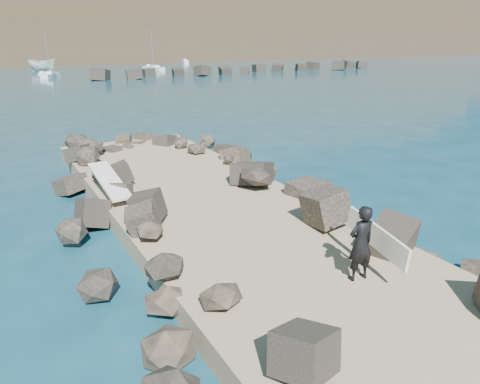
{
  "coord_description": "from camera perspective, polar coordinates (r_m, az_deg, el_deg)",
  "views": [
    {
      "loc": [
        -5.57,
        -10.59,
        5.47
      ],
      "look_at": [
        0.0,
        -1.0,
        1.5
      ],
      "focal_mm": 32.0,
      "sensor_mm": 36.0,
      "label": 1
    }
  ],
  "objects": [
    {
      "name": "sailboat_f",
      "position": [
        109.67,
        -7.47,
        16.84
      ],
      "size": [
        1.75,
        5.03,
        6.17
      ],
      "color": "white",
      "rests_on": "ground"
    },
    {
      "name": "sailboat_b",
      "position": [
        72.94,
        -23.95,
        14.04
      ],
      "size": [
        3.48,
        5.27,
        6.6
      ],
      "color": "white",
      "rests_on": "ground"
    },
    {
      "name": "surfer_with_board",
      "position": [
        9.4,
        16.08,
        -6.48
      ],
      "size": [
        1.0,
        2.06,
        1.68
      ],
      "color": "black",
      "rests_on": "jetty"
    },
    {
      "name": "sailboat_d",
      "position": [
        85.18,
        -11.45,
        15.86
      ],
      "size": [
        2.51,
        6.23,
        7.45
      ],
      "color": "white",
      "rests_on": "ground"
    },
    {
      "name": "riprap_left",
      "position": [
        10.7,
        -12.32,
        -8.48
      ],
      "size": [
        2.6,
        22.0,
        1.0
      ],
      "primitive_type": "cube",
      "color": "black",
      "rests_on": "ground"
    },
    {
      "name": "headland",
      "position": [
        171.63,
        -26.82,
        21.26
      ],
      "size": [
        360.0,
        140.0,
        32.0
      ],
      "primitive_type": "cube",
      "color": "#2D4919",
      "rests_on": "ground"
    },
    {
      "name": "jetty",
      "position": [
        11.47,
        2.53,
        -7.12
      ],
      "size": [
        6.0,
        26.0,
        0.6
      ],
      "primitive_type": "cube",
      "color": "#8C7759",
      "rests_on": "ground"
    },
    {
      "name": "breakwater_secondary",
      "position": [
        77.28,
        1.67,
        16.06
      ],
      "size": [
        52.0,
        4.0,
        1.2
      ],
      "primitive_type": "cube",
      "color": "black",
      "rests_on": "ground"
    },
    {
      "name": "ground",
      "position": [
        13.16,
        -2.19,
        -4.89
      ],
      "size": [
        800.0,
        800.0,
        0.0
      ],
      "primitive_type": "plane",
      "color": "#0F384C",
      "rests_on": "ground"
    },
    {
      "name": "riprap_right",
      "position": [
        13.38,
        11.91,
        -2.56
      ],
      "size": [
        2.6,
        22.0,
        1.0
      ],
      "primitive_type": "cube",
      "color": "black",
      "rests_on": "ground"
    },
    {
      "name": "boat_imported",
      "position": [
        87.74,
        -24.85,
        15.11
      ],
      "size": [
        5.42,
        5.84,
        2.24
      ],
      "primitive_type": "imported",
      "rotation": [
        0.0,
        0.0,
        0.7
      ],
      "color": "white",
      "rests_on": "ground"
    },
    {
      "name": "surfboard_resting",
      "position": [
        14.52,
        -17.0,
        1.06
      ],
      "size": [
        0.79,
        2.63,
        0.09
      ],
      "primitive_type": "cube",
      "rotation": [
        0.0,
        0.0,
        0.05
      ],
      "color": "silver",
      "rests_on": "riprap_left"
    }
  ]
}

